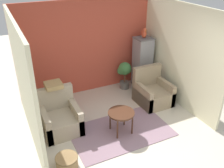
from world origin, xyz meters
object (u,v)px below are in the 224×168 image
parrot (144,33)px  wicker_basket (67,162)px  coffee_table (121,114)px  potted_plant (125,72)px  armchair_right (152,93)px  armchair_left (60,119)px  birdcage (142,62)px

parrot → wicker_basket: bearing=-143.1°
coffee_table → wicker_basket: (-1.38, -0.51, -0.32)m
coffee_table → potted_plant: (1.05, 1.79, 0.05)m
potted_plant → armchair_right: bearing=-75.1°
wicker_basket → coffee_table: bearing=20.2°
potted_plant → wicker_basket: bearing=-136.7°
coffee_table → armchair_left: 1.36m
armchair_left → armchair_right: bearing=2.0°
armchair_right → parrot: bearing=74.7°
armchair_right → wicker_basket: 2.99m
birdcage → wicker_basket: size_ratio=3.51×
birdcage → parrot: parrot is taller
potted_plant → wicker_basket: 3.36m
parrot → wicker_basket: parrot is taller
armchair_left → armchair_right: size_ratio=1.00×
armchair_left → potted_plant: size_ratio=1.16×
armchair_right → parrot: size_ratio=3.30×
coffee_table → birdcage: birdcage is taller
parrot → armchair_right: bearing=-105.3°
coffee_table → armchair_left: size_ratio=0.62×
coffee_table → wicker_basket: size_ratio=1.38×
armchair_right → potted_plant: bearing=104.9°
parrot → wicker_basket: 3.99m
potted_plant → wicker_basket: size_ratio=1.93×
coffee_table → parrot: parrot is taller
wicker_basket → birdcage: bearing=36.9°
armchair_right → wicker_basket: (-2.71, -1.26, -0.15)m
armchair_right → potted_plant: 1.09m
armchair_left → wicker_basket: (-0.21, -1.17, -0.15)m
coffee_table → armchair_left: armchair_left is taller
parrot → potted_plant: (-0.54, 0.06, -1.09)m
coffee_table → wicker_basket: bearing=-159.8°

